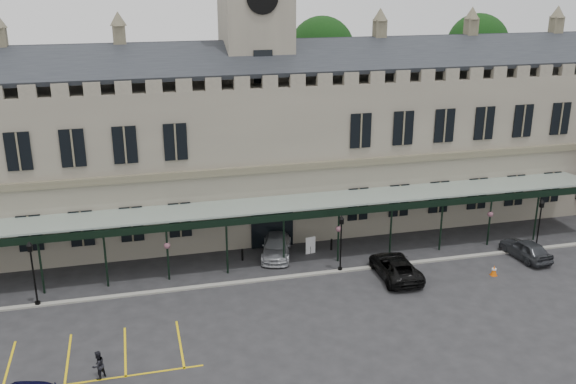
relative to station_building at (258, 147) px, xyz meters
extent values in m
plane|color=black|center=(0.00, -15.91, -6.47)|extent=(140.00, 140.00, 0.00)
cube|color=slate|center=(0.00, 0.09, -0.47)|extent=(60.00, 10.00, 12.00)
cube|color=brown|center=(0.00, -5.09, -0.27)|extent=(60.00, 0.35, 0.50)
cube|color=black|center=(0.00, -2.41, 7.33)|extent=(60.00, 4.77, 2.20)
cube|color=black|center=(0.00, 2.59, 7.33)|extent=(60.00, 4.77, 2.20)
cube|color=black|center=(0.00, -5.01, -4.57)|extent=(3.20, 0.18, 3.80)
cube|color=slate|center=(0.00, 0.09, 4.53)|extent=(5.00, 5.00, 22.00)
cube|color=black|center=(0.00, -2.47, 6.53)|extent=(1.40, 0.12, 2.80)
cube|color=#8C9E93|center=(0.00, -6.91, -2.37)|extent=(50.00, 4.00, 0.40)
cube|color=black|center=(0.00, -8.91, -2.62)|extent=(50.00, 0.18, 0.50)
cube|color=gray|center=(0.00, -10.41, -6.41)|extent=(60.00, 0.40, 0.12)
cylinder|color=#332314|center=(8.00, 9.09, -0.47)|extent=(0.70, 0.70, 12.00)
sphere|color=black|center=(8.00, 9.09, 6.53)|extent=(6.00, 6.00, 6.00)
cylinder|color=#332314|center=(24.00, 9.09, -0.47)|extent=(0.70, 0.70, 12.00)
sphere|color=black|center=(24.00, 9.09, 6.53)|extent=(6.00, 6.00, 6.00)
cylinder|color=black|center=(-16.23, -10.36, -6.33)|extent=(0.34, 0.34, 0.28)
cylinder|color=black|center=(-16.23, -10.36, -4.59)|extent=(0.11, 0.11, 3.76)
cube|color=black|center=(-16.23, -10.36, -2.56)|extent=(0.26, 0.26, 0.38)
cone|color=black|center=(-16.23, -10.36, -2.23)|extent=(0.41, 0.41, 0.28)
cylinder|color=black|center=(3.64, -10.31, -6.33)|extent=(0.32, 0.32, 0.27)
cylinder|color=black|center=(3.64, -10.31, -4.67)|extent=(0.11, 0.11, 3.59)
cube|color=black|center=(3.64, -10.31, -2.74)|extent=(0.25, 0.25, 0.36)
cone|color=black|center=(3.64, -10.31, -2.43)|extent=(0.40, 0.40, 0.27)
cylinder|color=black|center=(18.79, -10.79, -6.33)|extent=(0.32, 0.32, 0.27)
cylinder|color=black|center=(18.79, -10.79, -4.68)|extent=(0.11, 0.11, 3.58)
cube|color=black|center=(18.79, -10.79, -2.75)|extent=(0.25, 0.25, 0.36)
cone|color=black|center=(18.79, -10.79, -2.44)|extent=(0.39, 0.39, 0.27)
cube|color=#DA5406|center=(13.66, -13.53, -6.45)|extent=(0.40, 0.40, 0.04)
cone|color=#DA5406|center=(13.66, -13.53, -6.10)|extent=(0.46, 0.46, 0.73)
cylinder|color=silver|center=(13.66, -13.53, -6.00)|extent=(0.30, 0.30, 0.10)
cylinder|color=black|center=(2.45, -6.96, -6.19)|extent=(0.07, 0.07, 0.55)
cube|color=silver|center=(2.45, -6.96, -5.81)|extent=(0.76, 0.17, 1.31)
cylinder|color=black|center=(-2.64, -6.92, -6.02)|extent=(0.16, 0.16, 0.89)
cylinder|color=black|center=(4.15, -6.72, -6.03)|extent=(0.16, 0.16, 0.88)
imported|color=#A6A9AE|center=(-0.05, -6.62, -5.74)|extent=(3.34, 5.37, 1.45)
imported|color=black|center=(7.00, -12.05, -5.73)|extent=(2.61, 5.36, 1.47)
imported|color=#2F3236|center=(17.36, -11.56, -5.73)|extent=(2.24, 4.48, 1.47)
imported|color=black|center=(-12.30, -19.13, -5.69)|extent=(0.95, 0.94, 1.55)
camera|label=1|loc=(-9.75, -48.64, 13.25)|focal=40.00mm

